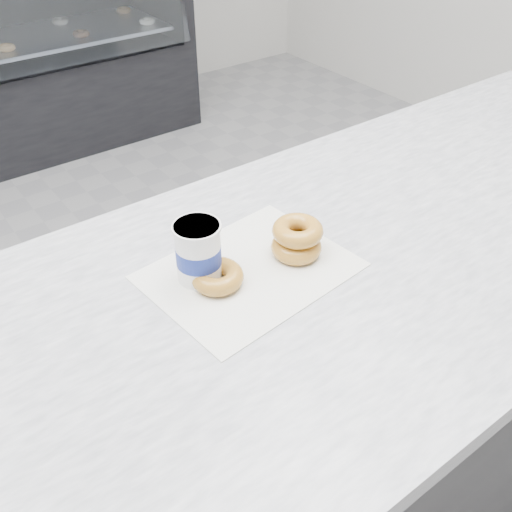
{
  "coord_description": "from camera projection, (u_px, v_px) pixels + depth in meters",
  "views": [
    {
      "loc": [
        -0.53,
        -1.16,
        1.52
      ],
      "look_at": [
        -0.06,
        -0.53,
        0.92
      ],
      "focal_mm": 40.0,
      "sensor_mm": 36.0,
      "label": 1
    }
  ],
  "objects": [
    {
      "name": "donut_single",
      "position": [
        217.0,
        276.0,
        0.95
      ],
      "size": [
        0.12,
        0.12,
        0.03
      ],
      "primitive_type": "torus",
      "rotation": [
        0.0,
        0.0,
        0.38
      ],
      "color": "gold",
      "rests_on": "wax_paper"
    },
    {
      "name": "ground",
      "position": [
        177.0,
        389.0,
        1.92
      ],
      "size": [
        5.0,
        5.0,
        0.0
      ],
      "primitive_type": "plane",
      "color": "gray",
      "rests_on": "ground"
    },
    {
      "name": "counter",
      "position": [
        297.0,
        429.0,
        1.26
      ],
      "size": [
        3.06,
        0.76,
        0.9
      ],
      "color": "#333335",
      "rests_on": "ground"
    },
    {
      "name": "coffee_cup",
      "position": [
        198.0,
        252.0,
        0.94
      ],
      "size": [
        0.08,
        0.08,
        0.11
      ],
      "rotation": [
        0.0,
        0.0,
        0.02
      ],
      "color": "white",
      "rests_on": "counter"
    },
    {
      "name": "donut_stack",
      "position": [
        297.0,
        239.0,
        1.01
      ],
      "size": [
        0.13,
        0.13,
        0.06
      ],
      "color": "gold",
      "rests_on": "wax_paper"
    },
    {
      "name": "wax_paper",
      "position": [
        250.0,
        271.0,
        0.99
      ],
      "size": [
        0.36,
        0.29,
        0.0
      ],
      "primitive_type": "cube",
      "rotation": [
        0.0,
        0.0,
        0.1
      ],
      "color": "silver",
      "rests_on": "counter"
    }
  ]
}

